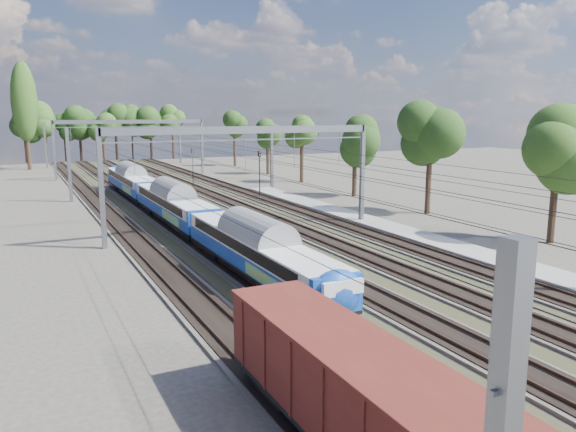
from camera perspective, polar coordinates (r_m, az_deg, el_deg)
name	(u,v)px	position (r m, az deg, el deg)	size (l,w,h in m)	color
ground	(550,388)	(23.88, 25.07, -15.56)	(220.00, 220.00, 0.00)	#47423A
track_bed	(194,207)	(61.37, -9.51, 0.95)	(21.00, 130.00, 0.34)	#47423A
platform	(438,242)	(45.25, 14.97, -2.59)	(3.00, 70.00, 0.30)	gray
catenary	(176,144)	(68.14, -11.29, 7.15)	(25.65, 130.00, 9.00)	slate
tree_belt	(147,125)	(108.71, -14.12, 8.94)	(40.54, 98.66, 12.14)	black
poplar	(24,102)	(111.08, -25.23, 10.41)	(4.40, 4.40, 19.04)	black
emu_train	(174,200)	(51.37, -11.51, 1.60)	(2.75, 58.17, 4.02)	black
freight_boxcar	(364,402)	(16.64, 7.69, -18.21)	(2.80, 13.52, 3.49)	black
worker	(140,175)	(87.04, -14.76, 4.04)	(0.65, 0.43, 1.78)	black
signal_near	(193,163)	(77.64, -9.67, 5.35)	(0.38, 0.35, 5.33)	black
signal_far	(259,168)	(67.52, -2.91, 4.88)	(0.39, 0.35, 5.60)	black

